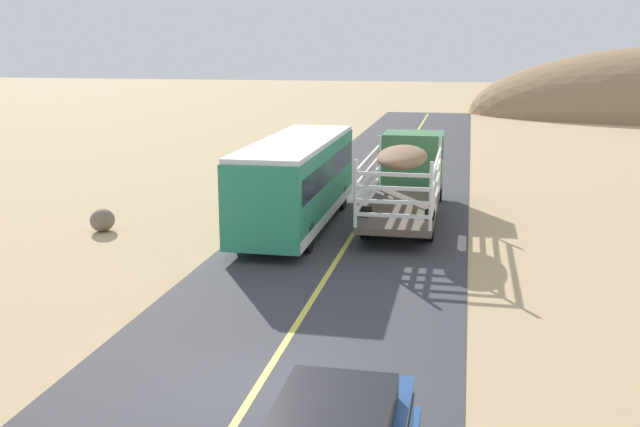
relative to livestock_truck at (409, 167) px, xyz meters
The scene contains 6 objects.
ground_plane 16.55m from the livestock_truck, 95.55° to the right, with size 240.00×240.00×0.00m, color tan.
road_surface 16.55m from the livestock_truck, 95.55° to the right, with size 8.00×120.00×0.02m, color #38383D.
road_centre_line 16.55m from the livestock_truck, 95.55° to the right, with size 0.16×117.60×0.00m, color #D8CC4C.
livestock_truck is the anchor object (origin of this frame).
bus 5.12m from the livestock_truck, 137.95° to the right, with size 2.54×10.00×3.21m.
boulder_mid_field 11.91m from the livestock_truck, 152.70° to the right, with size 0.84×1.00×0.81m, color #756656.
Camera 1 is at (3.83, -12.73, 6.60)m, focal length 41.41 mm.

